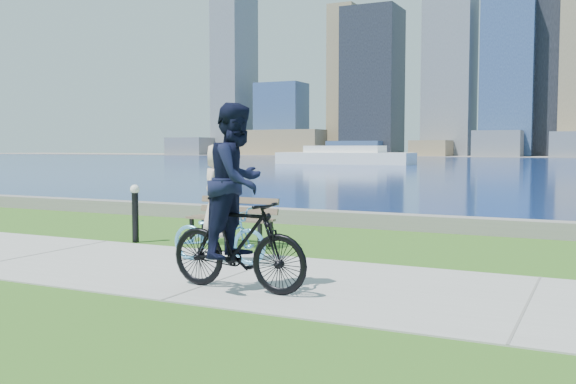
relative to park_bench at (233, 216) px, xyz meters
name	(u,v)px	position (x,y,z in m)	size (l,w,h in m)	color
ground	(236,276)	(1.58, -2.55, -0.55)	(320.00, 320.00, 0.00)	#295516
concrete_path	(236,275)	(1.58, -2.55, -0.54)	(80.00, 3.50, 0.02)	#979792
seawall	(373,220)	(1.58, 3.65, -0.38)	(90.00, 0.50, 0.35)	slate
bay_water	(557,163)	(1.58, 69.45, -0.55)	(320.00, 131.00, 0.01)	navy
far_shore	(576,156)	(1.58, 127.45, -0.49)	(320.00, 30.00, 0.12)	slate
city_skyline	(568,52)	(-0.50, 127.00, 19.89)	(178.94, 21.35, 76.00)	slate
ferry_near	(345,157)	(-19.20, 55.61, 0.29)	(15.04, 4.30, 2.04)	white
park_bench	(233,216)	(0.00, 0.00, 0.00)	(1.77, 0.67, 0.91)	black
bollard_lamp	(135,209)	(-1.88, -0.59, 0.10)	(0.18, 0.18, 1.14)	black
cyclist_woman	(219,218)	(0.81, -1.79, 0.18)	(0.63, 1.71, 1.92)	#5AABDC
cyclist_man	(237,213)	(2.13, -3.43, 0.48)	(0.78, 2.03, 2.41)	black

